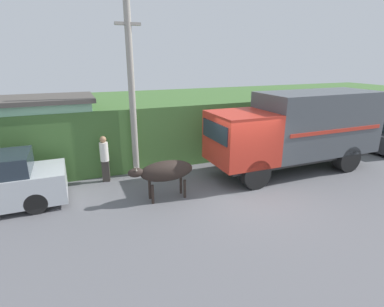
% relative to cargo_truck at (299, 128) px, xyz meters
% --- Properties ---
extents(ground_plane, '(60.00, 60.00, 0.00)m').
position_rel_cargo_truck_xyz_m(ground_plane, '(-3.06, -1.24, -1.78)').
color(ground_plane, slate).
extents(hillside_embankment, '(32.00, 6.83, 2.60)m').
position_rel_cargo_truck_xyz_m(hillside_embankment, '(-3.06, 5.65, -0.48)').
color(hillside_embankment, '#426B33').
rests_on(hillside_embankment, ground_plane).
extents(building_backdrop, '(4.35, 2.70, 3.08)m').
position_rel_cargo_truck_xyz_m(building_backdrop, '(-9.67, 3.47, -0.23)').
color(building_backdrop, '#8CC69E').
rests_on(building_backdrop, ground_plane).
extents(cargo_truck, '(7.18, 2.23, 3.20)m').
position_rel_cargo_truck_xyz_m(cargo_truck, '(0.00, 0.00, 0.00)').
color(cargo_truck, '#2D2D2D').
rests_on(cargo_truck, ground_plane).
extents(brown_cow, '(2.15, 0.68, 1.32)m').
position_rel_cargo_truck_xyz_m(brown_cow, '(-5.78, -0.48, -0.82)').
color(brown_cow, '#2D231E').
rests_on(brown_cow, ground_plane).
extents(pedestrian_on_hill, '(0.37, 0.37, 1.76)m').
position_rel_cargo_truck_xyz_m(pedestrian_on_hill, '(-7.42, 1.79, -0.80)').
color(pedestrian_on_hill, '#38332D').
rests_on(pedestrian_on_hill, ground_plane).
extents(utility_pole, '(0.90, 0.24, 6.37)m').
position_rel_cargo_truck_xyz_m(utility_pole, '(-6.21, 2.04, 1.51)').
color(utility_pole, '#9E998E').
rests_on(utility_pole, ground_plane).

